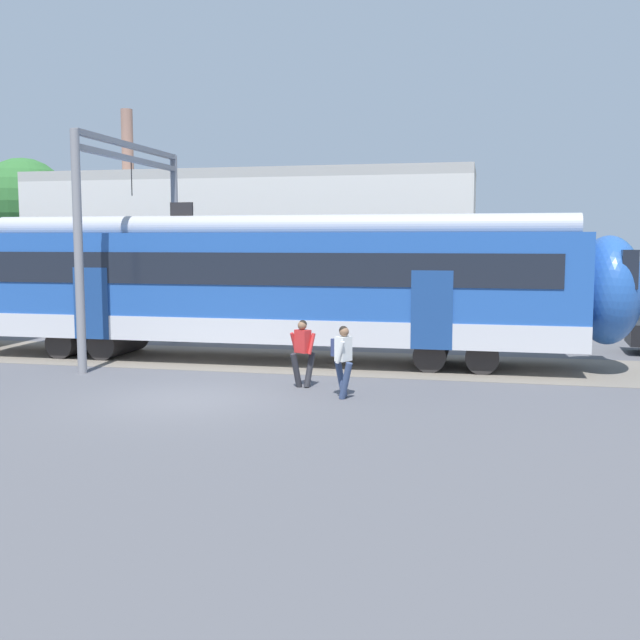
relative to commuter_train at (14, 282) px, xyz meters
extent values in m
plane|color=#515156|center=(8.29, -5.78, -2.25)|extent=(160.00, 160.00, 0.00)
cube|color=silver|center=(8.52, 0.00, -1.20)|extent=(18.00, 3.06, 0.70)
cube|color=#2351A3|center=(8.52, 0.00, 0.35)|extent=(18.00, 3.00, 2.40)
cube|color=black|center=(8.52, -1.51, 0.55)|extent=(16.56, 0.03, 0.90)
cube|color=navy|center=(13.47, -1.52, -0.50)|extent=(1.10, 0.04, 2.10)
cube|color=navy|center=(3.57, -1.52, -0.50)|extent=(1.10, 0.04, 2.10)
cylinder|color=#A4A4A9|center=(8.52, 0.00, 1.73)|extent=(17.64, 0.70, 0.70)
cube|color=black|center=(5.82, 0.00, 2.28)|extent=(0.70, 0.12, 0.40)
cylinder|color=black|center=(14.80, 0.00, -1.80)|extent=(0.90, 2.40, 0.90)
cylinder|color=black|center=(13.40, 0.00, -1.80)|extent=(0.90, 2.40, 0.90)
cylinder|color=black|center=(3.64, 0.00, -1.80)|extent=(0.90, 2.40, 0.90)
cylinder|color=black|center=(2.24, 0.00, -1.80)|extent=(0.90, 2.40, 0.90)
ellipsoid|color=#2351A3|center=(18.07, 0.00, 0.00)|extent=(1.80, 2.85, 2.95)
cube|color=black|center=(18.42, 0.00, 0.60)|extent=(0.40, 2.40, 1.00)
cylinder|color=#28282D|center=(10.37, -3.90, -1.82)|extent=(0.31, 0.38, 0.87)
cylinder|color=#28282D|center=(10.67, -3.75, -1.82)|extent=(0.31, 0.38, 0.87)
cube|color=red|center=(10.52, -3.83, -1.11)|extent=(0.43, 0.39, 0.56)
cylinder|color=red|center=(10.75, -3.87, -1.16)|extent=(0.20, 0.26, 0.52)
cylinder|color=red|center=(10.29, -3.79, -1.16)|extent=(0.20, 0.26, 0.52)
sphere|color=brown|center=(10.51, -3.85, -0.72)|extent=(0.22, 0.22, 0.22)
sphere|color=black|center=(10.52, -3.83, -0.69)|extent=(0.20, 0.20, 0.20)
cylinder|color=navy|center=(11.80, -5.00, -1.82)|extent=(0.38, 0.30, 0.87)
cylinder|color=navy|center=(11.64, -4.71, -1.82)|extent=(0.38, 0.30, 0.87)
cube|color=silver|center=(11.72, -4.85, -1.11)|extent=(0.38, 0.43, 0.56)
cylinder|color=silver|center=(11.75, -4.62, -1.16)|extent=(0.26, 0.19, 0.52)
cylinder|color=silver|center=(11.69, -5.09, -1.16)|extent=(0.26, 0.19, 0.52)
sphere|color=brown|center=(11.74, -4.86, -0.72)|extent=(0.22, 0.22, 0.22)
sphere|color=black|center=(11.72, -4.85, -0.69)|extent=(0.20, 0.20, 0.20)
cube|color=navy|center=(11.56, -4.77, -1.09)|extent=(0.27, 0.32, 0.40)
cylinder|color=gray|center=(4.20, -3.20, 1.00)|extent=(0.24, 0.24, 6.50)
cylinder|color=gray|center=(4.20, 3.20, 1.00)|extent=(0.24, 0.24, 6.50)
cube|color=gray|center=(4.20, 0.00, 4.20)|extent=(0.20, 6.40, 0.16)
cube|color=gray|center=(4.20, 0.00, 3.80)|extent=(0.20, 6.40, 0.16)
cylinder|color=black|center=(4.20, 0.00, 3.20)|extent=(0.03, 0.03, 1.00)
cube|color=beige|center=(5.14, 8.93, 0.75)|extent=(18.44, 5.00, 6.00)
cube|color=#A7A39B|center=(5.14, 8.93, 3.95)|extent=(18.44, 5.00, 0.40)
cylinder|color=#8C6656|center=(-0.39, 8.93, 5.35)|extent=(0.50, 0.50, 3.20)
cylinder|color=brown|center=(-7.37, 11.68, -0.28)|extent=(0.32, 0.32, 3.94)
sphere|color=#2D662D|center=(-7.37, 11.68, 3.20)|extent=(4.31, 4.31, 4.31)
camera|label=1|loc=(14.83, -21.36, 1.32)|focal=42.00mm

